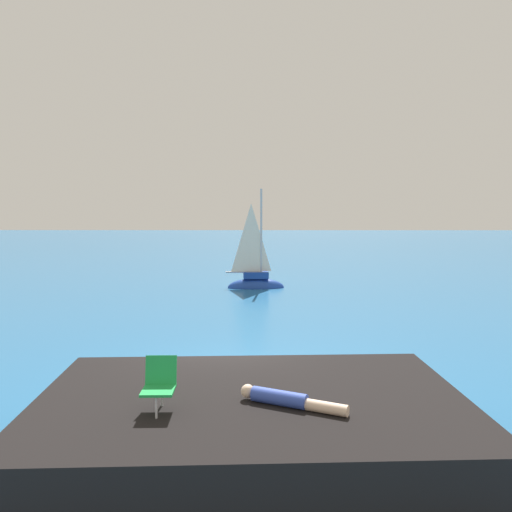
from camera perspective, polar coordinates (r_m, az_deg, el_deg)
The scene contains 7 objects.
ground_plane at distance 12.38m, azimuth -3.39°, elevation -14.09°, with size 160.00×160.00×0.00m, color #236093.
shore_ledge at distance 8.93m, azimuth -0.50°, elevation -18.43°, with size 7.02×4.53×1.05m, color black.
boulder_seaward at distance 11.42m, azimuth 13.49°, elevation -15.97°, with size 1.15×0.92×0.63m, color black.
boulder_inland at distance 11.58m, azimuth -10.07°, elevation -15.58°, with size 0.71×0.57×0.39m, color black.
sailboat_near at distance 26.29m, azimuth -0.05°, elevation -2.92°, with size 3.04×1.18×5.57m.
person_sunbather at distance 8.26m, azimuth 3.47°, elevation -15.67°, with size 1.65×0.88×0.25m.
beach_chair at distance 8.16m, azimuth -10.70°, elevation -13.60°, with size 0.49×0.61×0.80m.
Camera 1 is at (0.81, -11.64, 4.15)m, focal length 35.85 mm.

